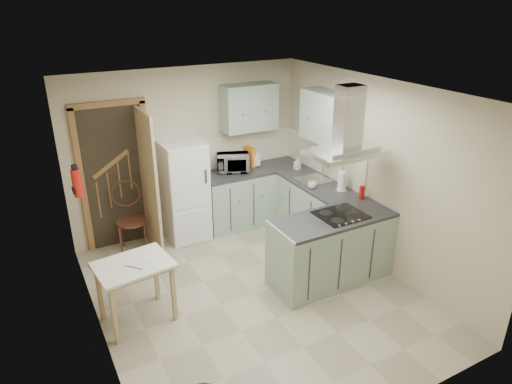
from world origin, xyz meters
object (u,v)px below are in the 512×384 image
bentwood_chair (132,221)px  microwave (233,163)px  fridge (185,191)px  extractor_hood (346,152)px  peninsula (332,249)px  drop_leaf_table (136,292)px

bentwood_chair → microwave: size_ratio=1.94×
fridge → microwave: size_ratio=3.06×
fridge → bentwood_chair: (-0.83, -0.05, -0.27)m
microwave → extractor_hood: bearing=-53.8°
fridge → extractor_hood: size_ratio=1.67×
fridge → microwave: fridge is taller
peninsula → extractor_hood: extractor_hood is taller
extractor_hood → microwave: 2.21m
extractor_hood → drop_leaf_table: size_ratio=1.14×
drop_leaf_table → bentwood_chair: 1.60m
bentwood_chair → microwave: microwave is taller
fridge → peninsula: size_ratio=0.97×
fridge → extractor_hood: bearing=-56.2°
extractor_hood → drop_leaf_table: bearing=171.5°
extractor_hood → drop_leaf_table: (-2.51, 0.37, -1.35)m
fridge → bentwood_chair: fridge is taller
fridge → drop_leaf_table: (-1.18, -1.61, -0.38)m
drop_leaf_table → bentwood_chair: bearing=70.3°
bentwood_chair → microwave: (1.66, 0.11, 0.56)m
extractor_hood → peninsula: bearing=180.0°
fridge → bentwood_chair: bearing=-176.3°
extractor_hood → drop_leaf_table: 2.87m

